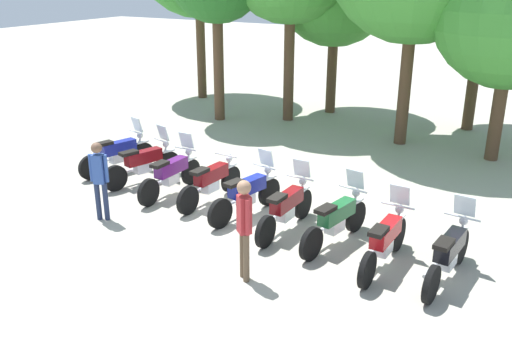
{
  "coord_description": "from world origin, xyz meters",
  "views": [
    {
      "loc": [
        5.48,
        -9.24,
        4.98
      ],
      "look_at": [
        0.0,
        0.5,
        0.9
      ],
      "focal_mm": 38.55,
      "sensor_mm": 36.0,
      "label": 1
    }
  ],
  "objects_px": {
    "motorcycle_3": "(211,181)",
    "motorcycle_4": "(247,193)",
    "motorcycle_0": "(118,153)",
    "motorcycle_6": "(336,219)",
    "motorcycle_1": "(144,163)",
    "person_1": "(244,222)",
    "motorcycle_2": "(171,173)",
    "motorcycle_5": "(286,207)",
    "motorcycle_8": "(449,253)",
    "person_0": "(99,175)",
    "motorcycle_7": "(385,240)"
  },
  "relations": [
    {
      "from": "motorcycle_0",
      "to": "motorcycle_3",
      "type": "height_order",
      "value": "motorcycle_0"
    },
    {
      "from": "motorcycle_4",
      "to": "person_0",
      "type": "bearing_deg",
      "value": 135.31
    },
    {
      "from": "motorcycle_2",
      "to": "motorcycle_5",
      "type": "distance_m",
      "value": 3.25
    },
    {
      "from": "motorcycle_1",
      "to": "person_0",
      "type": "height_order",
      "value": "person_0"
    },
    {
      "from": "motorcycle_1",
      "to": "motorcycle_6",
      "type": "xyz_separation_m",
      "value": [
        5.36,
        -0.74,
        0.0
      ]
    },
    {
      "from": "person_1",
      "to": "motorcycle_6",
      "type": "bearing_deg",
      "value": -164.45
    },
    {
      "from": "motorcycle_3",
      "to": "motorcycle_6",
      "type": "bearing_deg",
      "value": -94.57
    },
    {
      "from": "motorcycle_6",
      "to": "motorcycle_8",
      "type": "xyz_separation_m",
      "value": [
        2.14,
        -0.31,
        0.0
      ]
    },
    {
      "from": "motorcycle_2",
      "to": "person_0",
      "type": "height_order",
      "value": "person_0"
    },
    {
      "from": "motorcycle_7",
      "to": "motorcycle_8",
      "type": "distance_m",
      "value": 1.08
    },
    {
      "from": "motorcycle_0",
      "to": "motorcycle_6",
      "type": "distance_m",
      "value": 6.51
    },
    {
      "from": "motorcycle_3",
      "to": "motorcycle_1",
      "type": "bearing_deg",
      "value": 89.0
    },
    {
      "from": "motorcycle_5",
      "to": "motorcycle_2",
      "type": "bearing_deg",
      "value": 84.8
    },
    {
      "from": "motorcycle_3",
      "to": "motorcycle_4",
      "type": "bearing_deg",
      "value": -97.32
    },
    {
      "from": "motorcycle_5",
      "to": "motorcycle_8",
      "type": "bearing_deg",
      "value": -93.81
    },
    {
      "from": "motorcycle_2",
      "to": "motorcycle_4",
      "type": "bearing_deg",
      "value": -93.35
    },
    {
      "from": "motorcycle_1",
      "to": "person_0",
      "type": "bearing_deg",
      "value": -145.76
    },
    {
      "from": "motorcycle_6",
      "to": "motorcycle_8",
      "type": "distance_m",
      "value": 2.16
    },
    {
      "from": "motorcycle_1",
      "to": "motorcycle_0",
      "type": "bearing_deg",
      "value": 92.56
    },
    {
      "from": "motorcycle_7",
      "to": "motorcycle_8",
      "type": "bearing_deg",
      "value": -83.49
    },
    {
      "from": "motorcycle_8",
      "to": "motorcycle_6",
      "type": "bearing_deg",
      "value": 87.99
    },
    {
      "from": "motorcycle_0",
      "to": "motorcycle_1",
      "type": "distance_m",
      "value": 1.11
    },
    {
      "from": "motorcycle_1",
      "to": "motorcycle_3",
      "type": "relative_size",
      "value": 0.97
    },
    {
      "from": "motorcycle_8",
      "to": "motorcycle_0",
      "type": "bearing_deg",
      "value": 87.5
    },
    {
      "from": "motorcycle_0",
      "to": "motorcycle_3",
      "type": "distance_m",
      "value": 3.25
    },
    {
      "from": "motorcycle_0",
      "to": "person_0",
      "type": "bearing_deg",
      "value": -128.17
    },
    {
      "from": "motorcycle_0",
      "to": "motorcycle_4",
      "type": "distance_m",
      "value": 4.35
    },
    {
      "from": "motorcycle_5",
      "to": "motorcycle_8",
      "type": "relative_size",
      "value": 1.0
    },
    {
      "from": "motorcycle_8",
      "to": "person_0",
      "type": "height_order",
      "value": "person_0"
    },
    {
      "from": "motorcycle_8",
      "to": "person_1",
      "type": "height_order",
      "value": "person_1"
    },
    {
      "from": "motorcycle_6",
      "to": "motorcycle_7",
      "type": "relative_size",
      "value": 0.99
    },
    {
      "from": "motorcycle_6",
      "to": "motorcycle_8",
      "type": "height_order",
      "value": "same"
    },
    {
      "from": "motorcycle_1",
      "to": "person_1",
      "type": "distance_m",
      "value": 5.27
    },
    {
      "from": "motorcycle_1",
      "to": "person_1",
      "type": "xyz_separation_m",
      "value": [
        4.49,
        -2.71,
        0.56
      ]
    },
    {
      "from": "motorcycle_2",
      "to": "motorcycle_4",
      "type": "xyz_separation_m",
      "value": [
        2.15,
        -0.18,
        0.0
      ]
    },
    {
      "from": "motorcycle_4",
      "to": "person_0",
      "type": "height_order",
      "value": "person_0"
    },
    {
      "from": "motorcycle_7",
      "to": "person_0",
      "type": "distance_m",
      "value": 5.87
    },
    {
      "from": "motorcycle_0",
      "to": "person_1",
      "type": "distance_m",
      "value": 6.33
    },
    {
      "from": "motorcycle_3",
      "to": "motorcycle_4",
      "type": "xyz_separation_m",
      "value": [
        1.08,
        -0.23,
        0.01
      ]
    },
    {
      "from": "motorcycle_6",
      "to": "motorcycle_7",
      "type": "height_order",
      "value": "same"
    },
    {
      "from": "motorcycle_3",
      "to": "person_1",
      "type": "xyz_separation_m",
      "value": [
        2.35,
        -2.49,
        0.57
      ]
    },
    {
      "from": "motorcycle_2",
      "to": "motorcycle_7",
      "type": "height_order",
      "value": "same"
    },
    {
      "from": "motorcycle_5",
      "to": "motorcycle_6",
      "type": "relative_size",
      "value": 1.01
    },
    {
      "from": "motorcycle_1",
      "to": "motorcycle_8",
      "type": "distance_m",
      "value": 7.57
    },
    {
      "from": "motorcycle_7",
      "to": "motorcycle_0",
      "type": "bearing_deg",
      "value": 82.29
    },
    {
      "from": "motorcycle_5",
      "to": "person_0",
      "type": "height_order",
      "value": "person_0"
    },
    {
      "from": "motorcycle_4",
      "to": "motorcycle_7",
      "type": "bearing_deg",
      "value": -89.88
    },
    {
      "from": "motorcycle_2",
      "to": "motorcycle_3",
      "type": "xyz_separation_m",
      "value": [
        1.07,
        0.05,
        -0.01
      ]
    },
    {
      "from": "motorcycle_5",
      "to": "person_0",
      "type": "xyz_separation_m",
      "value": [
        -3.62,
        -1.42,
        0.48
      ]
    },
    {
      "from": "person_1",
      "to": "motorcycle_0",
      "type": "bearing_deg",
      "value": -78.71
    }
  ]
}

